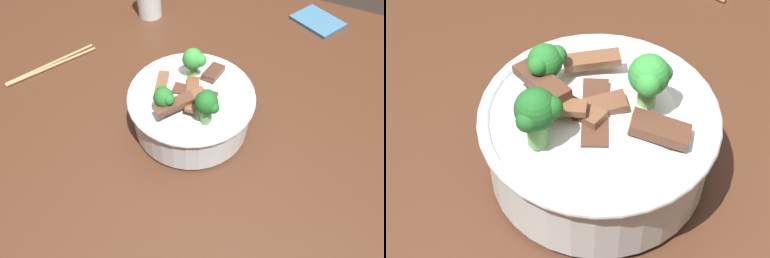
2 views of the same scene
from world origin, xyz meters
The scene contains 2 objects.
dining_table centered at (0.00, 0.00, 0.72)m, with size 1.38×0.95×0.83m.
rice_bowl centered at (0.13, -0.11, 0.89)m, with size 0.23×0.23×0.15m.
Camera 2 is at (0.51, -0.03, 1.34)m, focal length 57.36 mm.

